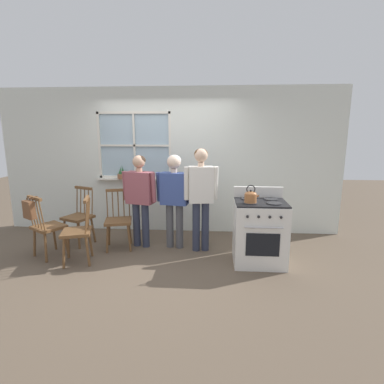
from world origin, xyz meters
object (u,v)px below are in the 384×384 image
(stove, at_px, (259,232))
(person_elderly_left, at_px, (140,192))
(chair_center_cluster, at_px, (118,221))
(handbag, at_px, (29,209))
(person_adult_right, at_px, (201,190))
(chair_near_stove, at_px, (79,217))
(potted_plant, at_px, (122,175))
(chair_by_window, at_px, (47,228))
(person_teen_center, at_px, (174,191))
(chair_near_wall, at_px, (78,232))
(kettle, at_px, (251,196))

(stove, bearing_deg, person_elderly_left, 165.23)
(chair_center_cluster, height_order, handbag, same)
(chair_center_cluster, xyz_separation_m, person_adult_right, (1.35, -0.00, 0.54))
(chair_near_stove, relative_size, stove, 0.90)
(person_elderly_left, relative_size, handbag, 4.98)
(person_adult_right, height_order, potted_plant, person_adult_right)
(chair_by_window, relative_size, stove, 0.90)
(stove, bearing_deg, handbag, -176.24)
(chair_center_cluster, height_order, potted_plant, potted_plant)
(chair_by_window, xyz_separation_m, person_adult_right, (2.33, 0.41, 0.54))
(person_adult_right, relative_size, potted_plant, 6.40)
(stove, bearing_deg, chair_near_stove, 169.57)
(person_teen_center, height_order, person_adult_right, person_adult_right)
(chair_center_cluster, xyz_separation_m, chair_near_stove, (-0.74, 0.15, 0.00))
(potted_plant, bearing_deg, chair_near_wall, -98.66)
(chair_near_wall, distance_m, stove, 2.65)
(chair_near_stove, xyz_separation_m, handbag, (-0.36, -0.76, 0.34))
(chair_center_cluster, xyz_separation_m, person_teen_center, (0.92, 0.10, 0.49))
(chair_by_window, height_order, stove, stove)
(chair_by_window, xyz_separation_m, person_teen_center, (1.89, 0.51, 0.49))
(person_elderly_left, height_order, person_teen_center, person_teen_center)
(person_teen_center, relative_size, handbag, 5.01)
(chair_near_stove, distance_m, stove, 3.02)
(potted_plant, bearing_deg, kettle, -32.12)
(chair_near_wall, distance_m, chair_near_stove, 0.81)
(chair_near_stove, bearing_deg, handbag, -92.69)
(potted_plant, relative_size, handbag, 0.84)
(chair_by_window, distance_m, chair_center_cluster, 1.06)
(chair_by_window, relative_size, person_teen_center, 0.63)
(person_teen_center, xyz_separation_m, handbag, (-2.02, -0.71, -0.15))
(chair_near_wall, bearing_deg, person_teen_center, 100.97)
(chair_near_stove, distance_m, person_elderly_left, 1.19)
(person_adult_right, bearing_deg, chair_near_stove, 167.41)
(chair_center_cluster, relative_size, person_elderly_left, 0.64)
(chair_near_wall, distance_m, chair_center_cluster, 0.72)
(chair_center_cluster, height_order, person_teen_center, person_teen_center)
(chair_near_stove, relative_size, person_adult_right, 0.59)
(chair_by_window, height_order, kettle, kettle)
(chair_center_cluster, xyz_separation_m, kettle, (2.06, -0.52, 0.56))
(person_teen_center, xyz_separation_m, kettle, (1.15, -0.62, 0.07))
(chair_center_cluster, bearing_deg, person_adult_right, -14.45)
(chair_near_stove, height_order, stove, stove)
(person_adult_right, height_order, stove, person_adult_right)
(person_teen_center, relative_size, person_adult_right, 0.93)
(chair_near_stove, relative_size, person_elderly_left, 0.64)
(chair_near_wall, xyz_separation_m, potted_plant, (0.22, 1.48, 0.64))
(potted_plant, bearing_deg, handbag, -121.36)
(chair_near_wall, distance_m, person_teen_center, 1.57)
(chair_center_cluster, xyz_separation_m, potted_plant, (-0.19, 0.89, 0.64))
(person_teen_center, distance_m, kettle, 1.31)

